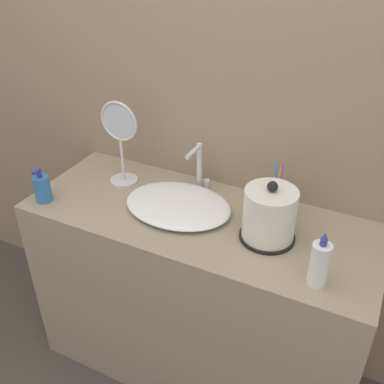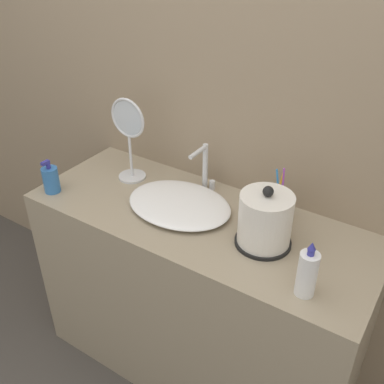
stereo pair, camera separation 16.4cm
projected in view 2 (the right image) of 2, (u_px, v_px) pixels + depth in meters
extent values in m
cube|color=gray|center=(240.00, 77.00, 1.64)|extent=(6.00, 0.04, 2.60)
cube|color=gray|center=(197.00, 297.00, 1.91)|extent=(1.34, 0.52, 0.84)
ellipsoid|color=white|center=(179.00, 204.00, 1.72)|extent=(0.42, 0.32, 0.04)
cylinder|color=silver|center=(205.00, 166.00, 1.81)|extent=(0.02, 0.02, 0.20)
cylinder|color=silver|center=(198.00, 152.00, 1.73)|extent=(0.02, 0.11, 0.02)
cylinder|color=silver|center=(212.00, 185.00, 1.84)|extent=(0.02, 0.02, 0.04)
cylinder|color=black|center=(263.00, 242.00, 1.55)|extent=(0.20, 0.20, 0.01)
cylinder|color=white|center=(265.00, 220.00, 1.50)|extent=(0.18, 0.18, 0.19)
sphere|color=black|center=(268.00, 191.00, 1.44)|extent=(0.04, 0.04, 0.04)
cylinder|color=#B7B2A8|center=(277.00, 207.00, 1.65)|extent=(0.07, 0.07, 0.10)
cylinder|color=yellow|center=(278.00, 190.00, 1.62)|extent=(0.03, 0.02, 0.15)
cylinder|color=#B24CCC|center=(282.00, 190.00, 1.60)|extent=(0.01, 0.02, 0.18)
cylinder|color=#338CE0|center=(278.00, 191.00, 1.60)|extent=(0.04, 0.01, 0.17)
cylinder|color=#3370B7|center=(51.00, 180.00, 1.81)|extent=(0.06, 0.06, 0.11)
cylinder|color=#333399|center=(48.00, 166.00, 1.77)|extent=(0.02, 0.02, 0.02)
cube|color=#333399|center=(45.00, 163.00, 1.76)|extent=(0.02, 0.04, 0.01)
cylinder|color=white|center=(307.00, 274.00, 1.31)|extent=(0.06, 0.06, 0.15)
cylinder|color=#333399|center=(311.00, 252.00, 1.26)|extent=(0.02, 0.02, 0.02)
cone|color=#333399|center=(312.00, 246.00, 1.25)|extent=(0.02, 0.02, 0.02)
cylinder|color=silver|center=(132.00, 176.00, 1.93)|extent=(0.12, 0.12, 0.01)
cylinder|color=silver|center=(131.00, 156.00, 1.88)|extent=(0.01, 0.01, 0.19)
torus|color=silver|center=(128.00, 118.00, 1.79)|extent=(0.17, 0.01, 0.17)
cylinder|color=silver|center=(128.00, 118.00, 1.79)|extent=(0.14, 0.00, 0.14)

